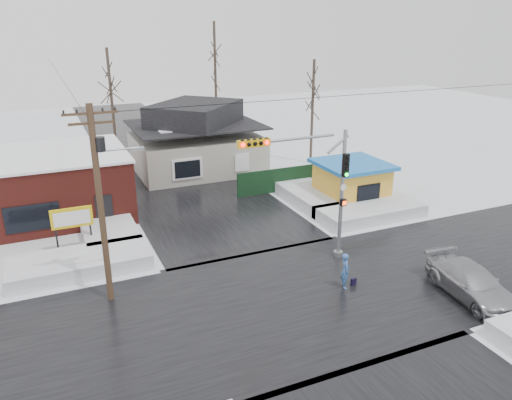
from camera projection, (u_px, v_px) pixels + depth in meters
name	position (u px, v px, depth m)	size (l,w,h in m)	color
ground	(300.00, 298.00, 23.09)	(120.00, 120.00, 0.00)	white
road_ns	(300.00, 298.00, 23.09)	(10.00, 120.00, 0.02)	black
road_ew	(300.00, 298.00, 23.09)	(120.00, 10.00, 0.02)	black
snowbank_nw	(80.00, 263.00, 25.54)	(7.00, 3.00, 0.80)	white
snowbank_ne	(370.00, 211.00, 32.39)	(7.00, 3.00, 0.80)	white
snowbank_nside_w	(106.00, 223.00, 30.60)	(3.00, 8.00, 0.80)	white
snowbank_nside_e	(305.00, 192.00, 35.92)	(3.00, 8.00, 0.80)	white
traffic_signal	(317.00, 181.00, 25.01)	(6.05, 0.68, 7.00)	gray
utility_pole	(101.00, 195.00, 21.33)	(3.15, 0.44, 9.00)	#382619
brick_building	(30.00, 186.00, 31.93)	(12.20, 8.20, 4.12)	maroon
marquee_sign	(72.00, 219.00, 27.16)	(2.20, 0.21, 2.55)	black
house	(196.00, 140.00, 41.85)	(10.40, 8.40, 5.76)	#A7A397
kiosk	(351.00, 182.00, 34.79)	(4.60, 4.60, 2.88)	gold
fence	(287.00, 179.00, 37.28)	(8.00, 0.12, 1.80)	black
tree_far_left	(109.00, 73.00, 41.18)	(3.00, 3.00, 10.00)	#332821
tree_far_mid	(215.00, 49.00, 46.16)	(3.00, 3.00, 12.00)	#332821
tree_far_right	(314.00, 81.00, 42.38)	(3.00, 3.00, 9.00)	#332821
pedestrian	(345.00, 271.00, 23.73)	(0.65, 0.43, 1.78)	#3B64A7
car	(471.00, 283.00, 22.98)	(2.06, 5.06, 1.47)	#A5A7AC
shopping_bag	(353.00, 282.00, 24.17)	(0.28, 0.12, 0.35)	black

